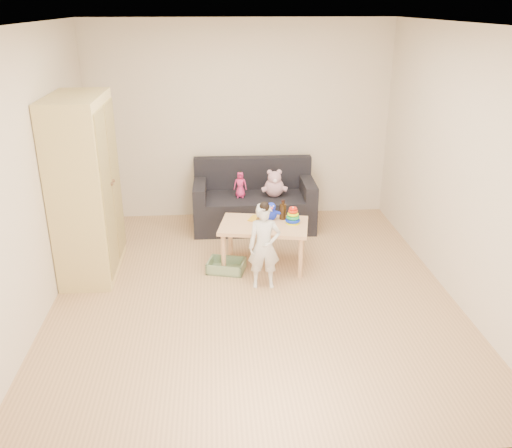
{
  "coord_description": "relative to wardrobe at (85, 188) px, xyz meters",
  "views": [
    {
      "loc": [
        -0.36,
        -4.89,
        2.77
      ],
      "look_at": [
        0.05,
        0.25,
        0.65
      ],
      "focal_mm": 38.0,
      "sensor_mm": 36.0,
      "label": 1
    }
  ],
  "objects": [
    {
      "name": "pink_bear",
      "position": [
        2.12,
        1.05,
        -0.37
      ],
      "size": [
        0.27,
        0.23,
        0.3
      ],
      "primitive_type": null,
      "rotation": [
        0.0,
        0.0,
        -0.01
      ],
      "color": "#CF98AA",
      "rests_on": "sofa"
    },
    {
      "name": "sofa",
      "position": [
        1.87,
        1.11,
        -0.74
      ],
      "size": [
        1.57,
        0.8,
        0.44
      ],
      "primitive_type": "cube",
      "rotation": [
        0.0,
        0.0,
        -0.01
      ],
      "color": "black",
      "rests_on": "ground"
    },
    {
      "name": "blue_plush",
      "position": [
        1.98,
        0.08,
        -0.35
      ],
      "size": [
        0.18,
        0.14,
        0.21
      ],
      "primitive_type": null,
      "rotation": [
        0.0,
        0.0,
        -0.02
      ],
      "color": "#1C33FF",
      "rests_on": "play_table"
    },
    {
      "name": "toddler",
      "position": [
        1.85,
        -0.53,
        -0.52
      ],
      "size": [
        0.33,
        0.23,
        0.89
      ],
      "primitive_type": "imported",
      "rotation": [
        0.0,
        0.0,
        -0.02
      ],
      "color": "silver",
      "rests_on": "ground"
    },
    {
      "name": "brown_bottle",
      "position": [
        2.12,
        0.09,
        -0.36
      ],
      "size": [
        0.08,
        0.08,
        0.22
      ],
      "color": "black",
      "rests_on": "play_table"
    },
    {
      "name": "ring_stacker",
      "position": [
        2.21,
        -0.04,
        -0.38
      ],
      "size": [
        0.17,
        0.17,
        0.19
      ],
      "color": "#F0FC0D",
      "rests_on": "play_table"
    },
    {
      "name": "doll",
      "position": [
        1.69,
        1.05,
        -0.36
      ],
      "size": [
        0.18,
        0.13,
        0.33
      ],
      "primitive_type": "imported",
      "rotation": [
        0.0,
        0.0,
        -0.12
      ],
      "color": "#E62B70",
      "rests_on": "sofa"
    },
    {
      "name": "wooden_figure",
      "position": [
        1.82,
        -0.09,
        -0.4
      ],
      "size": [
        0.06,
        0.05,
        0.12
      ],
      "primitive_type": null,
      "rotation": [
        0.0,
        0.0,
        -0.31
      ],
      "color": "brown",
      "rests_on": "play_table"
    },
    {
      "name": "yellow_book",
      "position": [
        1.83,
        0.1,
        -0.45
      ],
      "size": [
        0.24,
        0.24,
        0.01
      ],
      "primitive_type": "cube",
      "rotation": [
        0.0,
        0.0,
        -0.45
      ],
      "color": "gold",
      "rests_on": "play_table"
    },
    {
      "name": "storage_bin",
      "position": [
        1.46,
        -0.15,
        -0.9
      ],
      "size": [
        0.46,
        0.39,
        0.12
      ],
      "primitive_type": null,
      "rotation": [
        0.0,
        0.0,
        -0.26
      ],
      "color": "gray",
      "rests_on": "ground"
    },
    {
      "name": "play_table",
      "position": [
        1.89,
        -0.05,
        -0.71
      ],
      "size": [
        1.05,
        0.77,
        0.5
      ],
      "primitive_type": "cube",
      "rotation": [
        0.0,
        0.0,
        -0.19
      ],
      "color": "#DCAC79",
      "rests_on": "ground"
    },
    {
      "name": "wardrobe",
      "position": [
        0.0,
        0.0,
        0.0
      ],
      "size": [
        0.53,
        1.07,
        1.92
      ],
      "primitive_type": "cube",
      "color": "#ECCF82",
      "rests_on": "ground"
    },
    {
      "name": "room",
      "position": [
        1.72,
        -0.64,
        0.34
      ],
      "size": [
        4.5,
        4.5,
        4.5
      ],
      "color": "tan",
      "rests_on": "ground"
    }
  ]
}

